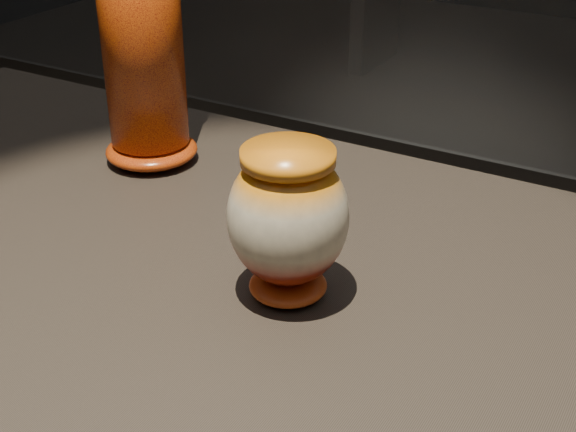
% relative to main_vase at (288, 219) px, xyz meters
% --- Properties ---
extents(main_vase, '(0.18, 0.18, 0.18)m').
position_rel_main_vase_xyz_m(main_vase, '(0.00, 0.00, 0.00)').
color(main_vase, maroon).
rests_on(main_vase, display_plinth).
extents(tall_vase, '(0.15, 0.15, 0.45)m').
position_rel_main_vase_xyz_m(tall_vase, '(-0.37, 0.22, 0.12)').
color(tall_vase, '#D5530E').
rests_on(tall_vase, display_plinth).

